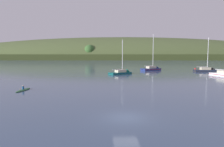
{
  "coord_description": "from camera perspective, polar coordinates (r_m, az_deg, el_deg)",
  "views": [
    {
      "loc": [
        -2.36,
        -19.37,
        6.24
      ],
      "look_at": [
        -0.02,
        27.18,
        1.7
      ],
      "focal_mm": 32.77,
      "sensor_mm": 36.0,
      "label": 1
    }
  ],
  "objects": [
    {
      "name": "ground",
      "position": [
        20.49,
        3.95,
        -12.18
      ],
      "size": [
        1400.0,
        1400.0,
        0.0
      ],
      "primitive_type": "plane",
      "color": "#425675"
    },
    {
      "name": "far_shoreline_hill",
      "position": [
        242.69,
        1.18,
        4.16
      ],
      "size": [
        556.21,
        132.58,
        51.03
      ],
      "rotation": [
        0.0,
        0.0,
        -0.07
      ],
      "color": "#35401E",
      "rests_on": "ground"
    },
    {
      "name": "sailboat_midwater_white",
      "position": [
        62.95,
        3.07,
        0.06
      ],
      "size": [
        8.12,
        6.35,
        11.69
      ],
      "rotation": [
        0.0,
        0.0,
        0.53
      ],
      "color": "#0F564C",
      "rests_on": "ground"
    },
    {
      "name": "sailboat_far_left",
      "position": [
        78.4,
        25.14,
        0.69
      ],
      "size": [
        8.18,
        3.19,
        13.01
      ],
      "rotation": [
        0.0,
        0.0,
        6.23
      ],
      "color": "#232328",
      "rests_on": "ground"
    },
    {
      "name": "sailboat_outer_reach",
      "position": [
        77.72,
        11.34,
        1.06
      ],
      "size": [
        8.86,
        6.18,
        14.57
      ],
      "rotation": [
        0.0,
        0.0,
        0.44
      ],
      "color": "navy",
      "rests_on": "ground"
    },
    {
      "name": "canoe_with_paddler",
      "position": [
        37.94,
        -23.55,
        -4.22
      ],
      "size": [
        1.76,
        4.39,
        1.02
      ],
      "rotation": [
        0.0,
        0.0,
        1.41
      ],
      "color": "#33663D",
      "rests_on": "ground"
    },
    {
      "name": "mooring_buoy_midchannel",
      "position": [
        90.48,
        22.18,
        1.2
      ],
      "size": [
        0.7,
        0.7,
        0.78
      ],
      "color": "red",
      "rests_on": "ground"
    }
  ]
}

